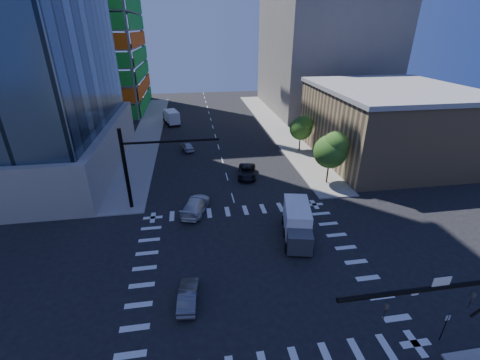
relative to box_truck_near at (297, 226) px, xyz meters
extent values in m
plane|color=black|center=(-4.96, -3.11, -1.35)|extent=(160.00, 160.00, 0.00)
cube|color=silver|center=(-4.96, -3.11, -1.35)|extent=(20.00, 20.00, 0.01)
cube|color=gray|center=(7.54, 36.89, -1.28)|extent=(5.00, 60.00, 0.15)
cube|color=gray|center=(-17.46, 36.89, -1.28)|extent=(5.00, 60.00, 0.15)
cube|color=gray|center=(-34.96, 21.89, 1.65)|extent=(30.00, 30.00, 6.00)
cube|color=#957E56|center=(20.04, 18.89, 3.65)|extent=(20.00, 22.00, 10.00)
cube|color=gray|center=(20.04, 18.89, 8.95)|extent=(20.50, 22.50, 0.60)
cube|color=slate|center=(22.04, 51.89, 12.65)|extent=(24.00, 30.00, 28.00)
cylinder|color=black|center=(1.54, -14.61, 6.20)|extent=(10.00, 0.24, 0.24)
imported|color=black|center=(3.54, -14.61, 5.10)|extent=(0.16, 0.20, 1.00)
imported|color=black|center=(-0.96, -14.61, 5.10)|extent=(0.16, 0.20, 1.00)
cube|color=white|center=(1.54, -14.61, 6.55)|extent=(0.90, 0.04, 0.50)
cylinder|color=black|center=(-16.46, 8.39, 3.30)|extent=(0.40, 0.40, 9.00)
cylinder|color=black|center=(-11.46, 8.39, 6.20)|extent=(10.00, 0.24, 0.24)
imported|color=black|center=(-10.46, 8.39, 5.10)|extent=(0.16, 0.20, 1.00)
cylinder|color=#382316|center=(7.54, 10.89, -0.07)|extent=(0.20, 0.20, 2.27)
sphere|color=#1F4F15|center=(7.54, 10.89, 3.02)|extent=(4.16, 4.16, 4.16)
sphere|color=#477928|center=(7.94, 10.59, 4.00)|extent=(3.25, 3.25, 3.25)
cylinder|color=#382316|center=(7.84, 22.89, -0.24)|extent=(0.20, 0.20, 1.92)
sphere|color=#1F4F15|center=(7.84, 22.89, 2.37)|extent=(3.52, 3.52, 3.52)
sphere|color=#477928|center=(8.24, 22.59, 3.20)|extent=(2.75, 2.75, 2.75)
cylinder|color=black|center=(5.74, -12.11, -0.25)|extent=(0.06, 0.06, 2.20)
cube|color=silver|center=(5.74, -12.11, 0.65)|extent=(0.30, 0.03, 0.40)
imported|color=black|center=(-2.25, 14.55, -0.66)|extent=(3.17, 5.32, 1.39)
imported|color=silver|center=(-9.40, 6.48, -0.56)|extent=(3.75, 5.86, 1.58)
imported|color=#ADB1B5|center=(-10.17, 25.98, -0.69)|extent=(2.56, 4.19, 1.33)
imported|color=#535459|center=(-10.31, -6.38, -0.73)|extent=(1.71, 3.92, 1.25)
cube|color=white|center=(0.00, 0.00, 0.46)|extent=(3.29, 5.17, 2.49)
cube|color=#43434B|center=(0.00, 0.00, -0.16)|extent=(2.53, 2.16, 1.82)
cube|color=silver|center=(-13.27, 42.51, 0.38)|extent=(3.36, 5.00, 2.38)
cube|color=#43434B|center=(-13.27, 42.51, -0.21)|extent=(2.47, 2.16, 1.74)
camera|label=1|loc=(-9.26, -24.19, 17.05)|focal=24.00mm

